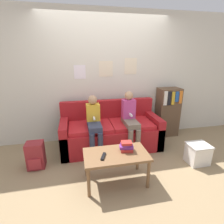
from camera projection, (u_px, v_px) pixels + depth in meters
name	position (u px, v px, depth m)	size (l,w,h in m)	color
ground_plane	(116.00, 160.00, 3.06)	(10.00, 10.00, 0.00)	#937A56
wall_back	(106.00, 78.00, 3.59)	(8.00, 0.07, 2.60)	beige
couch	(111.00, 132.00, 3.44)	(1.89, 0.79, 0.89)	maroon
coffee_table	(116.00, 157.00, 2.43)	(0.89, 0.50, 0.46)	brown
person_left	(94.00, 123.00, 3.09)	(0.24, 0.55, 1.08)	#33384C
person_right	(130.00, 119.00, 3.23)	(0.24, 0.55, 1.12)	#756656
tv_remote	(103.00, 156.00, 2.32)	(0.10, 0.17, 0.02)	black
book_stack	(127.00, 146.00, 2.46)	(0.21, 0.16, 0.14)	red
bookshelf	(168.00, 112.00, 3.90)	(0.47, 0.33, 1.08)	brown
storage_box	(198.00, 154.00, 2.94)	(0.35, 0.31, 0.34)	silver
backpack	(36.00, 155.00, 2.81)	(0.27, 0.25, 0.44)	maroon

